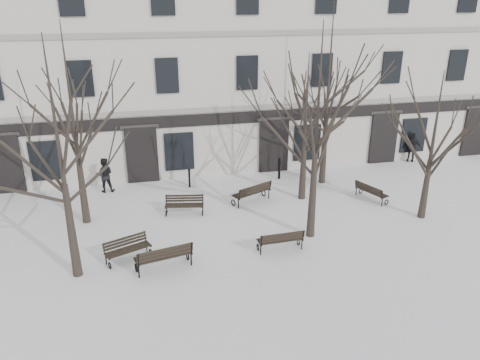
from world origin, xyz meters
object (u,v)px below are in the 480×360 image
object	(u,v)px
tree_1	(57,135)
bench_2	(281,240)
bench_1	(164,256)
bench_3	(184,204)
tree_2	(318,109)
tree_3	(435,130)
bench_4	(252,192)
bench_5	(371,191)
bench_0	(127,248)

from	to	relation	value
tree_1	bench_2	world-z (taller)	tree_1
bench_1	bench_3	xyz separation A→B (m)	(1.21, 4.36, -0.09)
tree_2	bench_1	distance (m)	7.63
tree_3	bench_1	xyz separation A→B (m)	(-11.28, -1.74, -3.41)
bench_2	bench_4	xyz separation A→B (m)	(0.03, 4.51, 0.05)
bench_3	bench_2	bearing A→B (deg)	-41.15
bench_2	bench_5	size ratio (longest dim) A/B	1.02
tree_2	tree_3	xyz separation A→B (m)	(5.35, 0.52, -1.23)
bench_0	bench_5	xyz separation A→B (m)	(11.19, 2.90, -0.01)
tree_3	bench_3	size ratio (longest dim) A/B	3.61
bench_3	bench_0	bearing A→B (deg)	-115.77
tree_3	bench_5	xyz separation A→B (m)	(-1.34, 2.14, -3.51)
bench_1	bench_4	bearing A→B (deg)	-144.61
bench_2	bench_4	bearing A→B (deg)	-92.46
bench_1	bench_3	distance (m)	4.52
bench_4	bench_5	distance (m)	5.60
bench_5	tree_1	bearing A→B (deg)	83.57
bench_0	bench_4	bearing A→B (deg)	11.44
bench_0	bench_3	size ratio (longest dim) A/B	1.00
tree_1	tree_2	bearing A→B (deg)	5.77
bench_0	bench_2	xyz separation A→B (m)	(5.65, -0.64, 0.02)
tree_3	bench_4	bearing A→B (deg)	155.55
bench_2	bench_5	distance (m)	6.58
tree_1	bench_2	bearing A→B (deg)	0.14
bench_2	bench_1	bearing A→B (deg)	2.46
bench_0	bench_4	distance (m)	6.88
tree_2	bench_4	world-z (taller)	tree_2
tree_1	tree_2	distance (m)	8.95
bench_5	bench_3	bearing A→B (deg)	65.07
bench_2	bench_0	bearing A→B (deg)	-8.52
tree_2	bench_3	size ratio (longest dim) A/B	4.72
tree_1	bench_3	bearing A→B (deg)	43.93
tree_2	bench_3	distance (m)	7.38
bench_4	bench_5	size ratio (longest dim) A/B	1.17
bench_1	bench_5	xyz separation A→B (m)	(9.94, 3.89, -0.10)
tree_1	bench_1	distance (m)	5.42
tree_2	tree_3	distance (m)	5.51
bench_0	tree_3	bearing A→B (deg)	-19.35
tree_2	tree_3	world-z (taller)	tree_2
bench_0	bench_2	distance (m)	5.69
bench_0	bench_2	world-z (taller)	bench_2
bench_0	bench_2	bearing A→B (deg)	-29.29
tree_1	tree_2	world-z (taller)	tree_2
bench_2	bench_3	world-z (taller)	bench_2
bench_2	bench_5	xyz separation A→B (m)	(5.54, 3.54, -0.02)
bench_2	bench_3	size ratio (longest dim) A/B	1.00
tree_1	tree_3	bearing A→B (deg)	5.67
tree_2	bench_2	distance (m)	5.04
tree_3	bench_3	world-z (taller)	tree_3
tree_1	bench_5	distance (m)	14.17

